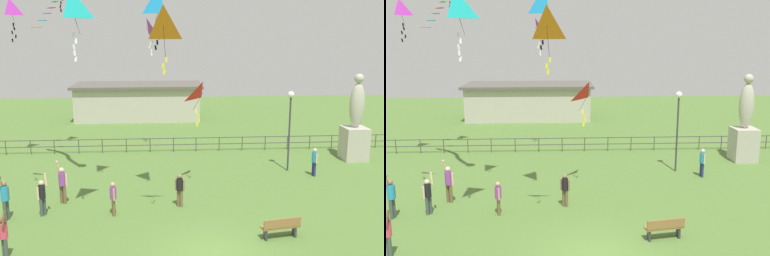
% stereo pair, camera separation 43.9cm
% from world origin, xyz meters
% --- Properties ---
extents(ground_plane, '(80.00, 80.00, 0.00)m').
position_xyz_m(ground_plane, '(0.00, 0.00, 0.00)').
color(ground_plane, '#517533').
extents(statue_monument, '(1.43, 1.43, 5.34)m').
position_xyz_m(statue_monument, '(10.16, 11.34, 1.86)').
color(statue_monument, '#B2AD9E').
rests_on(statue_monument, ground_plane).
extents(lamppost, '(0.36, 0.36, 4.57)m').
position_xyz_m(lamppost, '(5.44, 9.41, 3.31)').
color(lamppost, '#38383D').
rests_on(lamppost, ground_plane).
extents(park_bench, '(1.55, 0.66, 0.85)m').
position_xyz_m(park_bench, '(2.74, 1.08, 0.46)').
color(park_bench, olive).
rests_on(park_bench, ground_plane).
extents(person_0, '(0.43, 0.28, 1.54)m').
position_xyz_m(person_0, '(-0.96, 4.50, 0.88)').
color(person_0, brown).
rests_on(person_0, ground_plane).
extents(person_1, '(0.42, 0.39, 1.86)m').
position_xyz_m(person_1, '(-6.87, 3.92, 0.93)').
color(person_1, '#3F4C47').
rests_on(person_1, ground_plane).
extents(person_2, '(0.28, 0.44, 1.50)m').
position_xyz_m(person_2, '(-3.85, 3.71, 0.86)').
color(person_2, brown).
rests_on(person_2, ground_plane).
extents(person_3, '(0.29, 0.47, 1.57)m').
position_xyz_m(person_3, '(6.59, 8.34, 0.90)').
color(person_3, navy).
rests_on(person_3, ground_plane).
extents(person_4, '(0.39, 0.44, 1.81)m').
position_xyz_m(person_4, '(-7.21, 0.23, 0.91)').
color(person_4, '#3F4C47').
rests_on(person_4, ground_plane).
extents(person_5, '(0.40, 0.52, 2.02)m').
position_xyz_m(person_5, '(-8.29, 3.57, 1.02)').
color(person_5, '#3F4C47').
rests_on(person_5, ground_plane).
extents(person_6, '(0.51, 0.41, 2.02)m').
position_xyz_m(person_6, '(-6.31, 5.28, 1.01)').
color(person_6, brown).
rests_on(person_6, ground_plane).
extents(kite_1, '(0.82, 0.94, 2.27)m').
position_xyz_m(kite_1, '(-2.56, 13.80, 8.01)').
color(kite_1, '#B22DB2').
extents(kite_2, '(0.97, 1.16, 2.40)m').
position_xyz_m(kite_2, '(-1.63, 1.76, 7.91)').
color(kite_2, orange).
extents(kite_4, '(1.05, 1.06, 2.87)m').
position_xyz_m(kite_4, '(-1.64, 5.08, 9.07)').
color(kite_4, '#198CD1').
extents(kite_6, '(1.16, 1.30, 2.16)m').
position_xyz_m(kite_6, '(0.28, 6.89, 4.81)').
color(kite_6, red).
extents(kite_7, '(0.91, 0.95, 2.42)m').
position_xyz_m(kite_7, '(-10.28, 12.33, 9.05)').
color(kite_7, '#B22DB2').
extents(kite_8, '(1.05, 1.12, 2.67)m').
position_xyz_m(kite_8, '(-5.03, 2.89, 8.65)').
color(kite_8, '#19B2B2').
extents(waterfront_railing, '(36.05, 0.06, 0.95)m').
position_xyz_m(waterfront_railing, '(-0.30, 14.00, 0.63)').
color(waterfront_railing, '#4C4742').
rests_on(waterfront_railing, ground_plane).
extents(pavilion_building, '(11.63, 5.32, 3.22)m').
position_xyz_m(pavilion_building, '(-3.82, 26.00, 1.63)').
color(pavilion_building, '#B7B2A3').
rests_on(pavilion_building, ground_plane).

